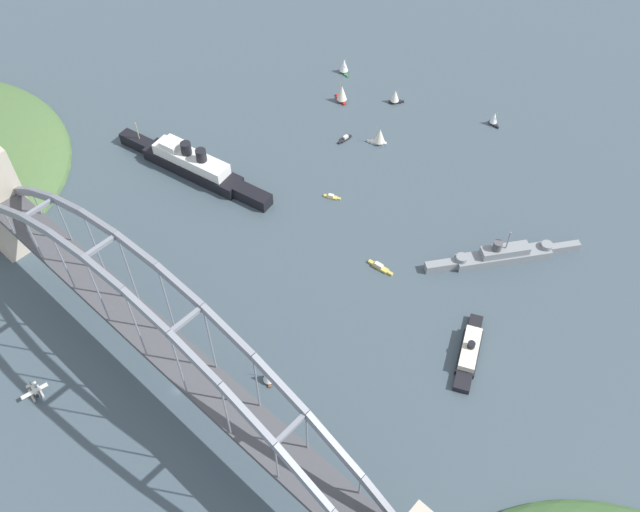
# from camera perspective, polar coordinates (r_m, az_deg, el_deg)

# --- Properties ---
(ground_plane) EXTENTS (1400.00, 1400.00, 0.00)m
(ground_plane) POSITION_cam_1_polar(r_m,az_deg,el_deg) (267.24, -11.90, -10.87)
(ground_plane) COLOR #3D4C56
(harbor_arch_bridge) EXTENTS (278.27, 17.60, 69.70)m
(harbor_arch_bridge) POSITION_cam_1_polar(r_m,az_deg,el_deg) (242.20, -13.02, -7.44)
(harbor_arch_bridge) COLOR #BCB29E
(harbor_arch_bridge) RESTS_ON ground
(ocean_liner) EXTENTS (89.85, 22.47, 17.86)m
(ocean_liner) POSITION_cam_1_polar(r_m,az_deg,el_deg) (337.16, -10.61, 7.52)
(ocean_liner) COLOR black
(ocean_liner) RESTS_ON ground
(naval_cruiser) EXTENTS (44.95, 58.39, 17.87)m
(naval_cruiser) POSITION_cam_1_polar(r_m,az_deg,el_deg) (305.42, 15.03, 0.08)
(naval_cruiser) COLOR gray
(naval_cruiser) RESTS_ON ground
(harbor_ferry_steamer) EXTENTS (19.94, 34.65, 7.88)m
(harbor_ferry_steamer) POSITION_cam_1_polar(r_m,az_deg,el_deg) (273.53, 12.40, -7.82)
(harbor_ferry_steamer) COLOR black
(harbor_ferry_steamer) RESTS_ON ground
(seaplane_second_in_formation) EXTENTS (7.14, 10.29, 5.03)m
(seaplane_second_in_formation) POSITION_cam_1_polar(r_m,az_deg,el_deg) (279.95, -22.77, -10.44)
(seaplane_second_in_formation) COLOR #B7B7B2
(seaplane_second_in_formation) RESTS_ON ground
(small_boat_0) EXTENTS (6.94, 4.62, 8.57)m
(small_boat_0) POSITION_cam_1_polar(r_m,az_deg,el_deg) (371.75, 14.39, 11.12)
(small_boat_0) COLOR black
(small_boat_0) RESTS_ON ground
(small_boat_1) EXTENTS (8.06, 4.68, 1.90)m
(small_boat_1) POSITION_cam_1_polar(r_m,az_deg,el_deg) (322.61, 0.99, 4.99)
(small_boat_1) COLOR gold
(small_boat_1) RESTS_ON ground
(small_boat_2) EXTENTS (8.48, 6.31, 9.81)m
(small_boat_2) POSITION_cam_1_polar(r_m,az_deg,el_deg) (397.35, 2.03, 15.66)
(small_boat_2) COLOR #2D6B3D
(small_boat_2) RESTS_ON ground
(small_boat_3) EXTENTS (9.34, 7.42, 10.42)m
(small_boat_3) POSITION_cam_1_polar(r_m,az_deg,el_deg) (349.82, 5.02, 9.99)
(small_boat_3) COLOR silver
(small_boat_3) RESTS_ON ground
(small_boat_5) EXTENTS (2.47, 8.92, 2.42)m
(small_boat_5) POSITION_cam_1_polar(r_m,az_deg,el_deg) (353.17, 2.11, 9.79)
(small_boat_5) COLOR black
(small_boat_5) RESTS_ON ground
(small_boat_6) EXTENTS (12.51, 2.94, 2.41)m
(small_boat_6) POSITION_cam_1_polar(r_m,az_deg,el_deg) (294.89, 5.05, -0.93)
(small_boat_6) COLOR gold
(small_boat_6) RESTS_ON ground
(small_boat_7) EXTENTS (9.75, 7.06, 11.77)m
(small_boat_7) POSITION_cam_1_polar(r_m,az_deg,el_deg) (375.23, 1.84, 13.48)
(small_boat_7) COLOR #B2231E
(small_boat_7) RESTS_ON ground
(small_boat_8) EXTENTS (7.35, 6.79, 9.45)m
(small_boat_8) POSITION_cam_1_polar(r_m,az_deg,el_deg) (260.34, -4.33, -9.90)
(small_boat_8) COLOR brown
(small_boat_8) RESTS_ON ground
(small_boat_9) EXTENTS (7.11, 7.34, 9.03)m
(small_boat_9) POSITION_cam_1_polar(r_m,az_deg,el_deg) (377.09, 6.32, 13.16)
(small_boat_9) COLOR black
(small_boat_9) RESTS_ON ground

